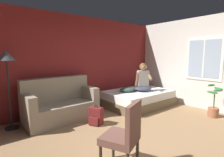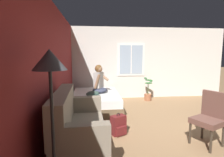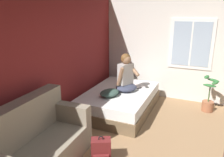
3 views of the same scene
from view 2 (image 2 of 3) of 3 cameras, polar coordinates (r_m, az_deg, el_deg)
name	(u,v)px [view 2 (image 2 of 3)]	position (r m, az deg, el deg)	size (l,w,h in m)	color
ground_plane	(178,130)	(4.27, 20.76, -15.53)	(40.00, 40.00, 0.00)	#93704C
wall_back_accent	(48,70)	(3.60, -20.07, 2.53)	(11.20, 0.16, 2.70)	maroon
wall_side_with_window	(140,63)	(6.92, 9.29, 5.03)	(0.19, 6.66, 2.70)	silver
bed	(96,101)	(5.50, -5.33, -7.28)	(2.07, 1.44, 0.48)	brown
couch	(77,128)	(3.19, -11.39, -15.55)	(1.73, 0.89, 1.04)	gray
side_chair	(210,116)	(3.71, 29.30, -10.74)	(0.61, 0.61, 0.98)	#382D23
person_seated	(99,81)	(5.46, -4.20, -0.95)	(0.67, 0.63, 0.88)	#383D51
backpack	(119,125)	(3.76, 2.14, -15.06)	(0.33, 0.35, 0.46)	maroon
throw_pillow	(93,94)	(5.06, -6.34, -4.95)	(0.48, 0.36, 0.14)	#385147
cell_phone	(107,91)	(5.81, -1.75, -3.94)	(0.07, 0.14, 0.01)	black
floor_lamp	(50,75)	(1.94, -19.51, 1.06)	(0.36, 0.36, 1.70)	black
potted_plant	(148,92)	(6.54, 11.67, -4.43)	(0.39, 0.37, 0.85)	#995B3D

